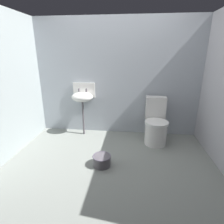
% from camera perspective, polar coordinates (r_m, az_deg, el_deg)
% --- Properties ---
extents(ground_plane, '(3.44, 2.67, 0.08)m').
position_cam_1_polar(ground_plane, '(2.75, -0.68, -16.73)').
color(ground_plane, gray).
extents(wall_back, '(3.44, 0.10, 2.15)m').
position_cam_1_polar(wall_back, '(3.46, 1.68, 10.61)').
color(wall_back, '#9FA6AF').
rests_on(wall_back, ground).
extents(wall_left, '(0.10, 2.47, 2.15)m').
position_cam_1_polar(wall_left, '(3.01, -31.93, 6.70)').
color(wall_left, '#9DA7A8').
rests_on(wall_left, ground).
extents(toilet_near_wall, '(0.41, 0.60, 0.78)m').
position_cam_1_polar(toilet_near_wall, '(3.28, 13.66, -3.98)').
color(toilet_near_wall, silver).
rests_on(toilet_near_wall, ground).
extents(sink, '(0.42, 0.35, 0.99)m').
position_cam_1_polar(sink, '(3.42, -9.31, 4.86)').
color(sink, '#534E55').
rests_on(sink, ground).
extents(bucket, '(0.26, 0.26, 0.16)m').
position_cam_1_polar(bucket, '(2.65, -3.22, -15.02)').
color(bucket, '#534E55').
rests_on(bucket, ground).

